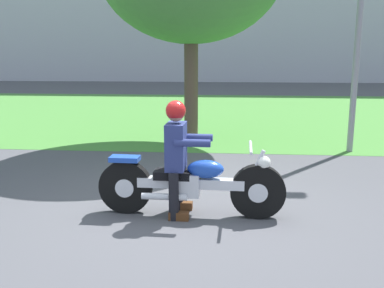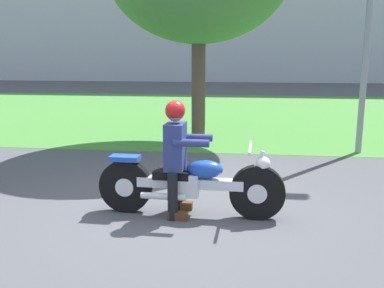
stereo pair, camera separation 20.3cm
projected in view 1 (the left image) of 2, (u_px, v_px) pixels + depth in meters
ground at (179, 208)px, 5.59m from camera, size 120.00×120.00×0.00m
grass_verge at (210, 112)px, 14.49m from camera, size 60.00×12.00×0.01m
motorcycle_lead at (191, 184)px, 5.26m from camera, size 2.28×0.66×0.89m
rider_lead at (177, 149)px, 5.19m from camera, size 0.56×0.48×1.41m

